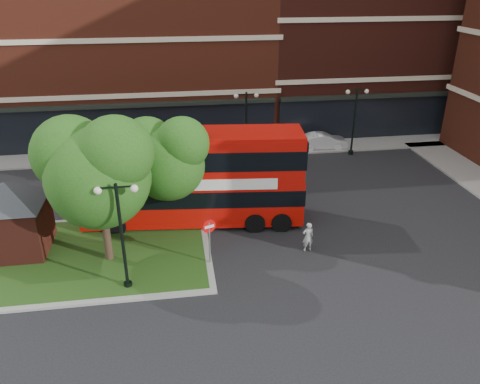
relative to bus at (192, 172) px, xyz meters
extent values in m
plane|color=black|center=(2.30, -5.87, -2.94)|extent=(120.00, 120.00, 0.00)
cube|color=slate|center=(2.30, 10.63, -2.88)|extent=(44.00, 3.00, 0.12)
cube|color=maroon|center=(-5.70, 18.13, 4.06)|extent=(26.00, 12.00, 14.00)
cube|color=#471911|center=(16.30, 18.13, 5.06)|extent=(18.00, 12.00, 16.00)
cube|color=gray|center=(-5.70, -2.87, -2.88)|extent=(12.60, 7.60, 0.12)
cube|color=#19380F|center=(-5.70, -2.87, -2.86)|extent=(12.00, 7.00, 0.15)
cube|color=#471911|center=(-8.70, -1.87, -1.54)|extent=(3.00, 3.00, 2.50)
cone|color=#23262B|center=(-8.70, -1.87, 0.26)|extent=(6.51, 6.51, 1.10)
cylinder|color=#2D2116|center=(-4.20, -3.37, -0.98)|extent=(0.36, 0.36, 3.92)
sphere|color=#1D4C13|center=(-4.20, -3.37, 1.40)|extent=(4.60, 4.60, 4.60)
sphere|color=#1D4C13|center=(-5.35, -2.68, 2.31)|extent=(3.45, 3.45, 3.45)
sphere|color=#1D4C13|center=(-3.28, -3.83, 2.66)|extent=(3.22, 3.22, 3.22)
cylinder|color=#2D2116|center=(-1.20, -0.87, -1.20)|extent=(0.36, 0.36, 3.47)
sphere|color=#1D4C13|center=(-1.20, -0.87, 0.91)|extent=(3.80, 3.80, 3.80)
sphere|color=#1D4C13|center=(-2.15, -0.30, 1.71)|extent=(2.85, 2.85, 2.85)
sphere|color=#1D4C13|center=(-0.44, -1.25, 2.02)|extent=(2.66, 2.66, 2.66)
cylinder|color=black|center=(-3.20, -5.67, -0.44)|extent=(0.14, 0.14, 5.00)
cylinder|color=black|center=(-3.20, -5.67, -2.79)|extent=(0.36, 0.36, 0.30)
cube|color=black|center=(-3.20, -5.67, 1.91)|extent=(1.40, 0.06, 0.06)
sphere|color=#F2EACC|center=(-3.90, -5.67, 1.81)|extent=(0.32, 0.32, 0.32)
sphere|color=#F2EACC|center=(-2.50, -5.67, 1.81)|extent=(0.32, 0.32, 0.32)
cylinder|color=black|center=(4.30, 8.63, -0.44)|extent=(0.14, 0.14, 5.00)
cylinder|color=black|center=(4.30, 8.63, -2.79)|extent=(0.36, 0.36, 0.30)
cube|color=black|center=(4.30, 8.63, 1.91)|extent=(1.40, 0.06, 0.06)
sphere|color=#F2EACC|center=(3.60, 8.63, 1.81)|extent=(0.32, 0.32, 0.32)
sphere|color=#F2EACC|center=(5.00, 8.63, 1.81)|extent=(0.32, 0.32, 0.32)
cylinder|color=black|center=(12.30, 8.63, -0.44)|extent=(0.14, 0.14, 5.00)
cylinder|color=black|center=(12.30, 8.63, -2.79)|extent=(0.36, 0.36, 0.30)
cube|color=black|center=(12.30, 8.63, 1.91)|extent=(1.40, 0.06, 0.06)
sphere|color=#F2EACC|center=(11.60, 8.63, 1.81)|extent=(0.32, 0.32, 0.32)
sphere|color=#F2EACC|center=(13.00, 8.63, 1.81)|extent=(0.32, 0.32, 0.32)
cube|color=#B30D07|center=(0.00, 0.00, -1.34)|extent=(11.93, 3.83, 2.24)
cube|color=#B30D07|center=(0.00, 0.00, 0.90)|extent=(11.81, 3.80, 2.24)
cube|color=black|center=(0.00, 0.00, 1.01)|extent=(11.93, 3.83, 1.01)
cube|color=silver|center=(-0.14, -1.35, -0.17)|extent=(8.75, 0.93, 0.59)
imported|color=#98999B|center=(5.36, -3.87, -2.16)|extent=(0.59, 0.41, 1.55)
imported|color=#B2B5BA|center=(-1.77, 9.70, -2.15)|extent=(4.71, 2.15, 1.57)
imported|color=silver|center=(10.58, 10.13, -2.32)|extent=(3.81, 1.44, 1.24)
cylinder|color=slate|center=(0.50, -4.37, -1.81)|extent=(0.08, 0.08, 2.25)
cylinder|color=red|center=(0.50, -4.37, -0.89)|extent=(0.63, 0.27, 0.66)
cube|color=white|center=(0.50, -4.37, -0.89)|extent=(0.45, 0.20, 0.12)
camera|label=1|loc=(-0.83, -22.84, 9.60)|focal=35.00mm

